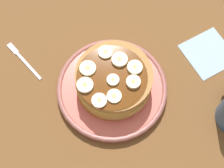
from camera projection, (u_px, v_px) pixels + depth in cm
name	position (u px, v px, depth cm)	size (l,w,h in cm)	color
ground_plane	(112.00, 93.00, 78.72)	(140.00, 140.00, 3.00)	brown
plate	(112.00, 88.00, 76.28)	(25.50, 25.50, 2.14)	#CC594C
pancake_stack	(113.00, 82.00, 73.01)	(17.77, 17.56, 5.89)	#AB6829
banana_slice_0	(111.00, 80.00, 69.74)	(2.69, 2.69, 0.80)	#EBE9BF
banana_slice_1	(133.00, 82.00, 69.44)	(3.08, 3.08, 1.07)	#F9E3BA
banana_slice_2	(88.00, 68.00, 70.90)	(3.60, 3.60, 0.73)	#FAECB3
banana_slice_3	(120.00, 60.00, 71.57)	(3.53, 3.53, 0.98)	#F6E8BC
banana_slice_4	(114.00, 96.00, 68.40)	(3.12, 3.12, 0.69)	#F4F2BC
banana_slice_5	(103.00, 53.00, 72.37)	(3.26, 3.26, 0.75)	#F2EEB8
banana_slice_6	(135.00, 67.00, 70.86)	(3.32, 3.32, 0.94)	#EDF1C3
banana_slice_7	(99.00, 101.00, 67.94)	(3.22, 3.22, 0.82)	#FAE1B9
banana_slice_8	(85.00, 85.00, 69.22)	(3.52, 3.52, 0.94)	#EFF0C5
napkin	(209.00, 53.00, 81.07)	(11.00, 11.00, 0.30)	#99B2BF
fork	(22.00, 59.00, 80.34)	(11.89, 7.07, 0.50)	silver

